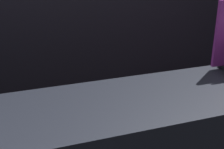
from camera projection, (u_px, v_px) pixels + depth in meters
The scene contains 0 objects.
Camera 1 is at (-0.46, -1.02, 1.56)m, focal length 50.00 mm.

